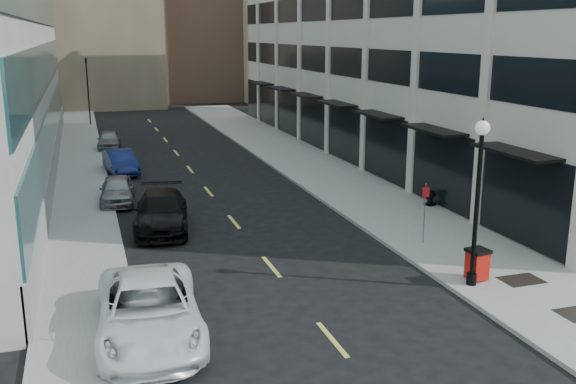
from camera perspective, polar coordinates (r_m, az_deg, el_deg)
ground at (r=16.71m, az=6.58°, el=-15.85°), size 160.00×160.00×0.00m
sidewalk_right at (r=36.77m, az=4.46°, el=1.02°), size 5.00×80.00×0.15m
sidewalk_left at (r=34.14m, az=-17.86°, el=-0.64°), size 3.00×80.00×0.15m
building_right at (r=46.31m, az=12.50°, el=14.52°), size 15.30×46.50×18.25m
skyline_tan_far at (r=91.52m, az=-23.53°, el=14.55°), size 12.00×14.00×22.00m
skyline_stone at (r=82.76m, az=-0.88°, el=15.14°), size 10.00×14.00×20.00m
grate_far at (r=23.29m, az=20.03°, el=-7.35°), size 1.40×1.00×0.01m
road_centerline at (r=31.86m, az=-6.06°, el=-1.18°), size 0.15×68.20×0.01m
traffic_signal at (r=61.20m, az=-17.52°, el=10.93°), size 0.66×0.66×6.98m
car_white_van at (r=18.39m, az=-12.24°, el=-10.24°), size 3.14×6.20×1.68m
car_black_pickup at (r=28.21m, az=-11.18°, el=-1.72°), size 2.94×5.68×1.58m
car_silver_sedan at (r=33.04m, az=-14.95°, el=0.19°), size 1.97×4.17×1.38m
car_blue_sedan at (r=40.01m, az=-14.65°, el=2.59°), size 2.05×4.46×1.42m
car_grey_sedan at (r=48.77m, az=-15.62°, el=4.48°), size 1.92×4.12×1.36m
trash_bin at (r=22.65m, az=16.46°, el=-6.09°), size 0.75×0.79×1.09m
lamppost at (r=21.43m, az=16.54°, el=0.32°), size 0.47×0.47×5.60m
sign_post at (r=25.72m, az=12.08°, el=-1.13°), size 0.29×0.08×2.45m
urn_planter at (r=31.76m, az=12.54°, el=-0.35°), size 0.55×0.55×0.76m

